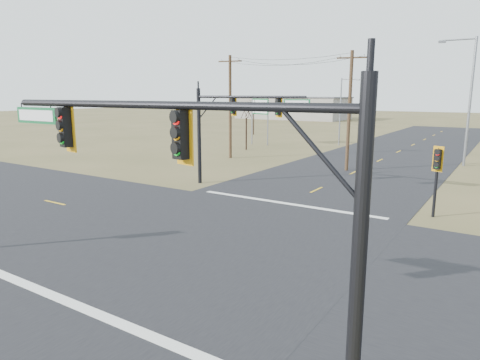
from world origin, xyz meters
name	(u,v)px	position (x,y,z in m)	size (l,w,h in m)	color
ground	(213,238)	(0.00, 0.00, 0.00)	(320.00, 320.00, 0.00)	brown
road_ew	(213,238)	(0.00, 0.00, 0.01)	(160.00, 14.00, 0.02)	black
road_ns	(213,238)	(0.00, 0.00, 0.01)	(14.00, 160.00, 0.02)	black
stop_bar_near	(72,304)	(0.00, -7.50, 0.03)	(12.00, 0.40, 0.01)	silver
stop_bar_far	(287,203)	(0.00, 7.50, 0.03)	(12.00, 0.40, 0.01)	silver
mast_arm_near	(190,165)	(5.36, -8.01, 5.02)	(10.34, 0.51, 6.88)	black
mast_arm_far	(233,116)	(-5.32, 9.61, 5.02)	(8.84, 0.54, 6.93)	black
pedestal_signal_ne	(437,165)	(7.89, 9.16, 2.87)	(0.64, 0.54, 3.88)	black
utility_pole_near	(349,110)	(-0.89, 20.68, 5.22)	(2.44, 0.62, 10.08)	#49341F
utility_pole_far	(230,106)	(-13.57, 21.39, 5.34)	(2.51, 0.54, 10.34)	#49341F
highway_sign	(260,112)	(-16.99, 33.25, 4.21)	(3.04, 1.07, 5.94)	gray
streetlight_a	(468,95)	(7.14, 28.93, 6.46)	(3.22, 0.47, 11.49)	gray
streetlight_c	(342,108)	(-7.89, 38.37, 4.79)	(2.39, 0.35, 8.54)	gray
bare_tree_a	(246,110)	(-15.74, 27.95, 4.70)	(2.98, 2.98, 5.94)	black
bare_tree_b	(254,104)	(-25.11, 45.14, 4.98)	(2.55, 2.55, 6.22)	black
warehouse_left	(293,108)	(-40.00, 90.00, 2.75)	(28.00, 14.00, 5.50)	gray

